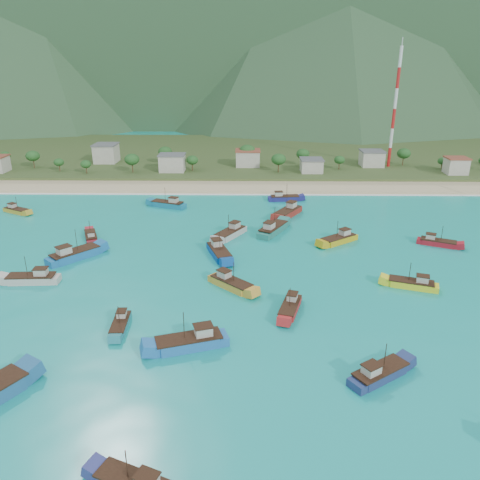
{
  "coord_description": "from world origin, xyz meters",
  "views": [
    {
      "loc": [
        -0.28,
        -85.27,
        42.69
      ],
      "look_at": [
        -1.75,
        18.0,
        3.0
      ],
      "focal_mm": 35.0,
      "sensor_mm": 36.0,
      "label": 1
    }
  ],
  "objects_px": {
    "boat_4": "(284,198)",
    "boat_17": "(219,253)",
    "radio_tower": "(395,109)",
    "boat_22": "(74,255)",
    "boat_2": "(190,343)",
    "boat_13": "(16,211)",
    "boat_24": "(437,243)",
    "boat_11": "(33,279)",
    "boat_0": "(121,325)",
    "boat_1": "(273,230)",
    "boat_12": "(230,234)",
    "boat_23": "(91,237)",
    "boat_7": "(168,205)",
    "boat_10": "(290,308)",
    "boat_20": "(231,284)",
    "boat_5": "(288,213)",
    "boat_25": "(379,374)",
    "boat_8": "(412,285)",
    "boat_16": "(339,240)"
  },
  "relations": [
    {
      "from": "radio_tower",
      "to": "boat_2",
      "type": "xyz_separation_m",
      "value": [
        -67.68,
        -129.99,
        -23.95
      ]
    },
    {
      "from": "boat_5",
      "to": "boat_7",
      "type": "height_order",
      "value": "boat_5"
    },
    {
      "from": "boat_8",
      "to": "boat_23",
      "type": "relative_size",
      "value": 1.12
    },
    {
      "from": "boat_23",
      "to": "boat_24",
      "type": "height_order",
      "value": "boat_24"
    },
    {
      "from": "boat_13",
      "to": "boat_0",
      "type": "bearing_deg",
      "value": 65.28
    },
    {
      "from": "boat_22",
      "to": "boat_16",
      "type": "bearing_deg",
      "value": 52.35
    },
    {
      "from": "boat_8",
      "to": "boat_17",
      "type": "xyz_separation_m",
      "value": [
        -39.75,
        15.76,
        0.17
      ]
    },
    {
      "from": "boat_23",
      "to": "boat_7",
      "type": "bearing_deg",
      "value": 39.43
    },
    {
      "from": "boat_25",
      "to": "boat_20",
      "type": "bearing_deg",
      "value": -175.81
    },
    {
      "from": "radio_tower",
      "to": "boat_22",
      "type": "relative_size",
      "value": 3.98
    },
    {
      "from": "boat_4",
      "to": "boat_17",
      "type": "height_order",
      "value": "boat_17"
    },
    {
      "from": "boat_2",
      "to": "radio_tower",
      "type": "bearing_deg",
      "value": -45.44
    },
    {
      "from": "boat_0",
      "to": "boat_13",
      "type": "bearing_deg",
      "value": -56.62
    },
    {
      "from": "boat_17",
      "to": "boat_23",
      "type": "height_order",
      "value": "boat_17"
    },
    {
      "from": "boat_12",
      "to": "boat_16",
      "type": "xyz_separation_m",
      "value": [
        27.33,
        -3.87,
        -0.06
      ]
    },
    {
      "from": "boat_13",
      "to": "boat_24",
      "type": "height_order",
      "value": "boat_24"
    },
    {
      "from": "radio_tower",
      "to": "boat_25",
      "type": "relative_size",
      "value": 4.64
    },
    {
      "from": "boat_2",
      "to": "boat_10",
      "type": "bearing_deg",
      "value": -72.95
    },
    {
      "from": "boat_20",
      "to": "boat_23",
      "type": "xyz_separation_m",
      "value": [
        -36.73,
        26.85,
        -0.19
      ]
    },
    {
      "from": "boat_2",
      "to": "boat_23",
      "type": "height_order",
      "value": "boat_2"
    },
    {
      "from": "boat_11",
      "to": "boat_25",
      "type": "relative_size",
      "value": 1.08
    },
    {
      "from": "boat_11",
      "to": "boat_25",
      "type": "height_order",
      "value": "boat_11"
    },
    {
      "from": "boat_4",
      "to": "boat_20",
      "type": "xyz_separation_m",
      "value": [
        -15.35,
        -62.8,
        0.03
      ]
    },
    {
      "from": "boat_1",
      "to": "boat_20",
      "type": "height_order",
      "value": "boat_1"
    },
    {
      "from": "radio_tower",
      "to": "boat_22",
      "type": "distance_m",
      "value": 138.79
    },
    {
      "from": "boat_22",
      "to": "boat_25",
      "type": "relative_size",
      "value": 1.16
    },
    {
      "from": "boat_4",
      "to": "boat_11",
      "type": "xyz_separation_m",
      "value": [
        -56.19,
        -61.22,
        0.05
      ]
    },
    {
      "from": "boat_1",
      "to": "boat_12",
      "type": "distance_m",
      "value": 11.51
    },
    {
      "from": "boat_1",
      "to": "boat_11",
      "type": "distance_m",
      "value": 59.32
    },
    {
      "from": "boat_24",
      "to": "boat_11",
      "type": "bearing_deg",
      "value": -51.47
    },
    {
      "from": "boat_2",
      "to": "boat_22",
      "type": "height_order",
      "value": "boat_22"
    },
    {
      "from": "boat_0",
      "to": "boat_23",
      "type": "relative_size",
      "value": 0.91
    },
    {
      "from": "boat_10",
      "to": "boat_24",
      "type": "distance_m",
      "value": 51.28
    },
    {
      "from": "boat_4",
      "to": "boat_11",
      "type": "distance_m",
      "value": 83.09
    },
    {
      "from": "boat_12",
      "to": "boat_16",
      "type": "height_order",
      "value": "boat_12"
    },
    {
      "from": "boat_23",
      "to": "boat_13",
      "type": "bearing_deg",
      "value": 121.47
    },
    {
      "from": "boat_1",
      "to": "boat_4",
      "type": "relative_size",
      "value": 1.19
    },
    {
      "from": "boat_11",
      "to": "boat_24",
      "type": "height_order",
      "value": "boat_11"
    },
    {
      "from": "boat_10",
      "to": "boat_17",
      "type": "bearing_deg",
      "value": -44.1
    },
    {
      "from": "radio_tower",
      "to": "boat_2",
      "type": "height_order",
      "value": "radio_tower"
    },
    {
      "from": "boat_5",
      "to": "boat_22",
      "type": "distance_m",
      "value": 61.31
    },
    {
      "from": "boat_12",
      "to": "boat_2",
      "type": "bearing_deg",
      "value": 115.58
    },
    {
      "from": "boat_12",
      "to": "boat_20",
      "type": "xyz_separation_m",
      "value": [
        1.06,
        -29.11,
        -0.08
      ]
    },
    {
      "from": "boat_2",
      "to": "boat_0",
      "type": "bearing_deg",
      "value": 47.5
    },
    {
      "from": "boat_7",
      "to": "boat_12",
      "type": "height_order",
      "value": "boat_12"
    },
    {
      "from": "boat_2",
      "to": "boat_13",
      "type": "distance_m",
      "value": 92.18
    },
    {
      "from": "boat_13",
      "to": "boat_16",
      "type": "bearing_deg",
      "value": 104.41
    },
    {
      "from": "boat_13",
      "to": "boat_23",
      "type": "height_order",
      "value": "boat_13"
    },
    {
      "from": "boat_8",
      "to": "boat_20",
      "type": "bearing_deg",
      "value": 109.57
    },
    {
      "from": "boat_24",
      "to": "boat_23",
      "type": "bearing_deg",
      "value": -67.18
    }
  ]
}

